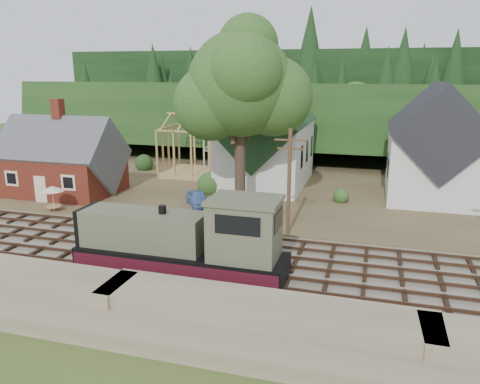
# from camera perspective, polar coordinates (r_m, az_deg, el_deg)

# --- Properties ---
(ground) EXTENTS (140.00, 140.00, 0.00)m
(ground) POSITION_cam_1_polar(r_m,az_deg,el_deg) (31.80, -8.55, -7.48)
(ground) COLOR #384C1E
(ground) RESTS_ON ground
(embankment) EXTENTS (64.00, 5.00, 1.60)m
(embankment) POSITION_cam_1_polar(r_m,az_deg,el_deg) (25.11, -16.84, -14.33)
(embankment) COLOR #7F7259
(embankment) RESTS_ON ground
(railroad_bed) EXTENTS (64.00, 11.00, 0.16)m
(railroad_bed) POSITION_cam_1_polar(r_m,az_deg,el_deg) (31.77, -8.56, -7.35)
(railroad_bed) COLOR #726B5B
(railroad_bed) RESTS_ON ground
(village_flat) EXTENTS (64.00, 26.00, 0.30)m
(village_flat) POSITION_cam_1_polar(r_m,az_deg,el_deg) (47.88, 0.36, 0.46)
(village_flat) COLOR brown
(village_flat) RESTS_ON ground
(hillside) EXTENTS (70.00, 28.96, 12.74)m
(hillside) POSITION_cam_1_polar(r_m,az_deg,el_deg) (70.82, 5.66, 4.93)
(hillside) COLOR #1E3F19
(hillside) RESTS_ON ground
(ridge) EXTENTS (80.00, 20.00, 12.00)m
(ridge) POSITION_cam_1_polar(r_m,az_deg,el_deg) (86.42, 7.63, 6.63)
(ridge) COLOR black
(ridge) RESTS_ON ground
(depot) EXTENTS (10.80, 7.41, 9.00)m
(depot) POSITION_cam_1_polar(r_m,az_deg,el_deg) (48.08, -20.76, 3.30)
(depot) COLOR #531913
(depot) RESTS_ON village_flat
(church) EXTENTS (8.40, 15.17, 13.00)m
(church) POSITION_cam_1_polar(r_m,az_deg,el_deg) (48.02, 3.23, 6.60)
(church) COLOR silver
(church) RESTS_ON village_flat
(farmhouse) EXTENTS (8.40, 10.80, 10.60)m
(farmhouse) POSITION_cam_1_polar(r_m,az_deg,el_deg) (46.53, 22.68, 4.84)
(farmhouse) COLOR silver
(farmhouse) RESTS_ON village_flat
(timber_frame) EXTENTS (8.20, 6.20, 6.99)m
(timber_frame) POSITION_cam_1_polar(r_m,az_deg,el_deg) (52.81, -4.75, 5.21)
(timber_frame) COLOR tan
(timber_frame) RESTS_ON village_flat
(lattice_tower) EXTENTS (3.20, 3.20, 12.12)m
(lattice_tower) POSITION_cam_1_polar(r_m,az_deg,el_deg) (57.77, -2.74, 12.80)
(lattice_tower) COLOR silver
(lattice_tower) RESTS_ON village_flat
(big_tree) EXTENTS (10.90, 8.40, 14.70)m
(big_tree) POSITION_cam_1_polar(r_m,az_deg,el_deg) (38.24, 0.29, 12.14)
(big_tree) COLOR #38281E
(big_tree) RESTS_ON village_flat
(telegraph_pole_near) EXTENTS (2.20, 0.28, 8.00)m
(telegraph_pole_near) POSITION_cam_1_polar(r_m,az_deg,el_deg) (33.25, 6.01, 1.28)
(telegraph_pole_near) COLOR #4C331E
(telegraph_pole_near) RESTS_ON ground
(locomotive) EXTENTS (12.43, 3.11, 4.96)m
(locomotive) POSITION_cam_1_polar(r_m,az_deg,el_deg) (27.48, -6.42, -6.14)
(locomotive) COLOR black
(locomotive) RESTS_ON railroad_bed
(car_blue) EXTENTS (3.44, 4.04, 1.31)m
(car_blue) POSITION_cam_1_polar(r_m,az_deg,el_deg) (41.38, -5.19, -0.73)
(car_blue) COLOR #5E86CA
(car_blue) RESTS_ON village_flat
(patio_set) EXTENTS (1.94, 1.94, 2.16)m
(patio_set) POSITION_cam_1_polar(r_m,az_deg,el_deg) (42.34, -21.92, 0.26)
(patio_set) COLOR silver
(patio_set) RESTS_ON village_flat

